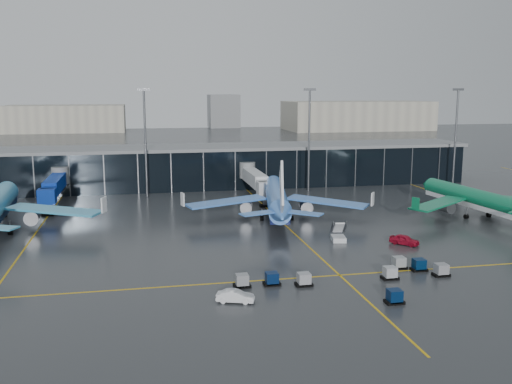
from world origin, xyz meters
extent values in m
plane|color=#282B2D|center=(0.00, 0.00, 0.00)|extent=(600.00, 600.00, 0.00)
cube|color=black|center=(0.00, 62.00, 5.00)|extent=(140.00, 16.00, 10.00)
cube|color=slate|center=(0.00, 62.00, 10.30)|extent=(142.00, 17.00, 0.80)
cylinder|color=#595B60|center=(-35.00, 53.50, 5.20)|extent=(4.00, 4.00, 4.00)
cube|color=navy|center=(-35.00, 40.00, 4.40)|extent=(3.00, 24.00, 3.00)
cylinder|color=#595B60|center=(-35.00, 32.50, 1.30)|extent=(1.00, 1.00, 2.60)
cylinder|color=#595B60|center=(10.00, 53.50, 5.20)|extent=(4.00, 4.00, 4.00)
cube|color=silver|center=(10.00, 40.00, 4.40)|extent=(3.00, 24.00, 3.00)
cylinder|color=#595B60|center=(10.00, 32.50, 1.30)|extent=(1.00, 1.00, 2.60)
cylinder|color=#595B60|center=(-15.00, 50.00, 12.50)|extent=(0.50, 0.50, 25.00)
cube|color=#595B60|center=(-15.00, 50.00, 25.20)|extent=(3.00, 0.40, 0.60)
cylinder|color=#595B60|center=(25.00, 50.00, 12.50)|extent=(0.50, 0.50, 25.00)
cube|color=#595B60|center=(25.00, 50.00, 25.20)|extent=(3.00, 0.40, 0.60)
cylinder|color=#595B60|center=(65.00, 50.00, 12.50)|extent=(0.50, 0.50, 25.00)
cube|color=#595B60|center=(65.00, 50.00, 25.20)|extent=(3.00, 0.40, 0.60)
cube|color=#B2AD99|center=(120.00, 260.00, 9.00)|extent=(90.00, 42.00, 18.00)
cube|color=#B2AD99|center=(-60.00, 280.00, 8.00)|extent=(70.00, 38.00, 16.00)
cube|color=#B2AD99|center=(40.00, 300.00, 11.00)|extent=(20.00, 20.00, 22.00)
cube|color=gold|center=(-35.00, 20.00, 0.01)|extent=(0.30, 120.00, 0.02)
cube|color=gold|center=(10.00, 20.00, 0.01)|extent=(0.30, 120.00, 0.02)
cube|color=gold|center=(55.00, 20.00, 0.01)|extent=(0.30, 120.00, 0.02)
cube|color=gold|center=(10.00, -15.00, 0.01)|extent=(220.00, 0.30, 0.02)
cube|color=black|center=(16.06, -17.90, 0.18)|extent=(2.20, 1.50, 0.36)
cube|color=#999CA1|center=(16.06, -17.90, 0.95)|extent=(1.60, 1.50, 1.50)
cube|color=black|center=(21.62, -15.32, 0.18)|extent=(2.20, 1.50, 0.36)
cube|color=#041B3B|center=(21.62, -15.32, 0.95)|extent=(1.60, 1.50, 1.50)
cube|color=black|center=(19.29, -13.85, 0.18)|extent=(2.20, 1.50, 0.36)
cube|color=gray|center=(19.29, -13.85, 0.95)|extent=(1.60, 1.50, 1.50)
cube|color=black|center=(23.50, -18.06, 0.18)|extent=(2.20, 1.50, 0.36)
cube|color=gray|center=(23.50, -18.06, 0.95)|extent=(1.60, 1.50, 1.50)
cube|color=black|center=(-0.03, -17.05, 0.18)|extent=(2.20, 1.50, 0.36)
cube|color=#04173C|center=(-0.03, -17.05, 0.95)|extent=(1.60, 1.50, 1.50)
cube|color=black|center=(3.99, -18.13, 0.18)|extent=(2.20, 1.50, 0.36)
cube|color=gray|center=(3.99, -18.13, 0.95)|extent=(1.60, 1.50, 1.50)
cube|color=black|center=(-3.97, -17.04, 0.18)|extent=(2.20, 1.50, 0.36)
cube|color=gray|center=(-3.97, -17.04, 0.95)|extent=(1.60, 1.50, 1.50)
cube|color=black|center=(12.82, -26.25, 0.18)|extent=(2.20, 1.50, 0.36)
cube|color=#04193B|center=(12.82, -26.25, 0.95)|extent=(1.60, 1.50, 1.50)
cube|color=silver|center=(15.97, 2.24, 0.40)|extent=(2.73, 3.54, 0.80)
cube|color=silver|center=(15.97, 2.24, 2.30)|extent=(2.07, 3.07, 2.29)
imported|color=#A40C24|center=(25.78, -2.21, 0.82)|extent=(4.66, 4.91, 1.65)
imported|color=silver|center=(-5.70, -22.12, 0.75)|extent=(4.83, 2.92, 1.50)
camera|label=1|loc=(-16.23, -86.18, 25.06)|focal=40.00mm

